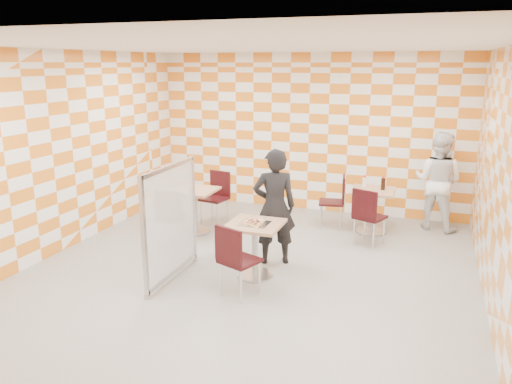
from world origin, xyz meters
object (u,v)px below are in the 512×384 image
Objects in this scene: main_table at (255,240)px; empty_table at (195,203)px; chair_main_front at (235,256)px; soda_bottle at (383,184)px; man_dark at (274,207)px; chair_empty_near at (171,214)px; second_table at (372,203)px; partition at (171,222)px; chair_second_side at (337,197)px; chair_second_front at (367,213)px; sport_bottle at (364,182)px; chair_empty_far at (217,193)px; man_white at (438,181)px.

empty_table is at bearing 138.72° from main_table.
chair_main_front is 3.41m from soda_bottle.
chair_empty_near is at bearing -25.90° from man_dark.
partition is (-2.27, -2.80, 0.28)m from second_table.
chair_second_side is 4.02× the size of soda_bottle.
chair_second_front is at bearing 20.57° from chair_empty_near.
sport_bottle reaches higher than chair_empty_near.
man_dark is at bearing -43.68° from chair_empty_far.
chair_empty_far is at bearing 125.52° from main_table.
chair_main_front is (-0.02, -0.67, 0.04)m from main_table.
sport_bottle is (2.10, 2.96, 0.05)m from partition.
chair_empty_near reaches higher than empty_table.
chair_second_side is (-0.61, 0.06, 0.04)m from second_table.
chair_second_side is at bearing 59.97° from partition.
partition is at bearing -72.81° from empty_table.
chair_second_front and chair_empty_near have the same top height.
man_dark is at bearing -26.30° from empty_table.
man_dark is (1.69, -0.05, 0.29)m from chair_empty_near.
man_dark reaches higher than empty_table.
chair_second_front is 1.00× the size of chair_second_side.
chair_main_front and chair_empty_near have the same top height.
main_table is 0.65m from man_dark.
chair_second_front reaches higher than empty_table.
chair_empty_near is 1.43m from chair_empty_far.
soda_bottle is at bearing 50.91° from man_white.
chair_empty_far is at bearing 83.95° from chair_empty_near.
chair_second_front is at bearing 43.01° from partition.
man_dark is at bearing 41.96° from partition.
man_white is at bearing 57.76° from chair_main_front.
chair_main_front is 0.60× the size of partition.
soda_bottle is (0.32, -0.11, 0.01)m from sport_bottle.
partition is (-0.99, 0.24, 0.25)m from chair_main_front.
chair_main_front reaches higher than second_table.
second_table is at bearing 51.05° from partition.
chair_empty_near is 0.60× the size of partition.
chair_main_front is at bearing -114.82° from soda_bottle.
sport_bottle is at bearing 138.64° from second_table.
chair_second_side is 1.73m from man_white.
man_dark reaches higher than chair_second_front.
second_table is 0.44× the size of man_white.
second_table is at bearing -163.79° from soda_bottle.
chair_second_side is at bearing -130.58° from man_dark.
chair_empty_far is 0.56× the size of man_dark.
man_white reaches higher than chair_empty_far.
chair_second_front is 3.11m from partition.
partition is at bearing -130.34° from soda_bottle.
sport_bottle is (0.99, 1.96, 0.01)m from man_dark.
soda_bottle reaches higher than chair_main_front.
empty_table is 0.44× the size of man_white.
man_dark reaches higher than chair_second_side.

